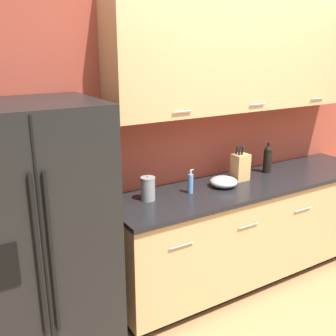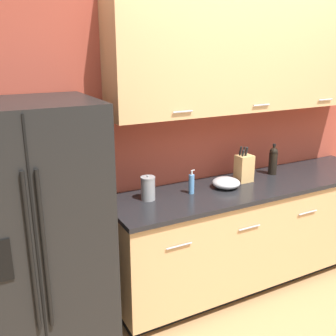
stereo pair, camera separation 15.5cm
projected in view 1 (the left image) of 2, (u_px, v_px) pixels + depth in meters
name	position (u px, v px, depth m)	size (l,w,h in m)	color
wall_back	(228.00, 105.00, 3.38)	(10.00, 0.39, 2.60)	#993D2D
counter_unit	(248.00, 229.00, 3.51)	(2.58, 0.64, 0.92)	black
refrigerator	(31.00, 243.00, 2.43)	(0.94, 0.75, 1.73)	black
knife_block	(240.00, 167.00, 3.37)	(0.14, 0.11, 0.31)	tan
wine_bottle	(268.00, 159.00, 3.57)	(0.08, 0.08, 0.28)	black
soap_dispenser	(190.00, 183.00, 3.07)	(0.05, 0.04, 0.19)	#4C7FB2
steel_canister	(148.00, 189.00, 2.93)	(0.11, 0.11, 0.20)	gray
mixing_bowl	(224.00, 182.00, 3.22)	(0.23, 0.23, 0.08)	#A3A3A5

